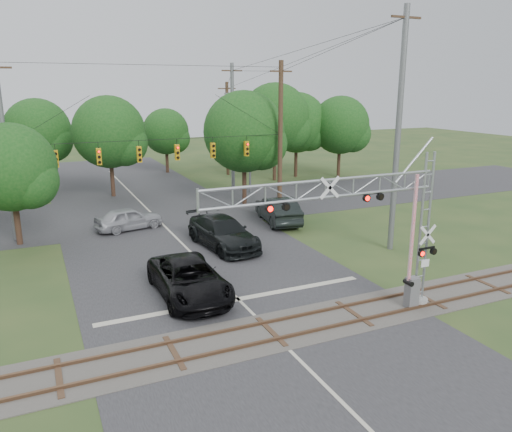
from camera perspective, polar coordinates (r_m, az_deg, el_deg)
name	(u,v)px	position (r m, az deg, el deg)	size (l,w,h in m)	color
ground	(295,356)	(19.08, 4.47, -15.68)	(160.00, 160.00, 0.00)	#2A431F
road_main	(207,268)	(27.42, -5.64, -5.97)	(14.00, 90.00, 0.02)	#28282B
road_cross	(150,211)	(40.38, -12.06, 0.52)	(90.00, 12.00, 0.02)	#28282B
railroad_track	(271,332)	(20.62, 1.74, -13.08)	(90.00, 3.20, 0.17)	#45423C
crossing_gantry	(367,220)	(20.82, 12.56, -0.47)	(10.80, 0.89, 6.94)	gray
traffic_signal_span	(171,145)	(35.76, -9.70, 8.00)	(19.34, 0.36, 11.50)	slate
pickup_black	(189,279)	(23.75, -7.65, -7.14)	(2.87, 6.22, 1.73)	black
car_dark	(223,232)	(30.68, -3.80, -1.89)	(2.57, 6.33, 1.84)	black
sedan_silver	(129,219)	(35.46, -14.33, -0.28)	(1.85, 4.59, 1.56)	#9B9CA2
suv_dark	(278,210)	(36.16, 2.53, 0.72)	(2.01, 5.76, 1.90)	black
streetlight	(248,137)	(45.79, -0.92, 9.03)	(2.47, 0.26, 9.25)	slate
utility_poles	(174,134)	(38.73, -9.33, 9.20)	(25.85, 29.10, 13.96)	#432D1F
treeline	(128,130)	(47.21, -14.41, 9.50)	(54.16, 27.97, 10.04)	#3B261B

